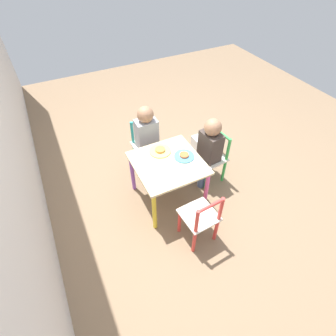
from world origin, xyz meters
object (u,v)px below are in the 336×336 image
object	(u,v)px
chair_red	(201,219)
child_right	(148,136)
chair_green	(212,158)
storage_bin	(207,145)
child_front	(208,147)
plate_front	(184,156)
chair_teal	(146,146)
kids_table	(168,168)
plate_right	(160,151)

from	to	relation	value
chair_red	child_right	world-z (taller)	child_right
chair_green	chair_red	size ratio (longest dim) A/B	1.00
child_right	storage_bin	distance (m)	0.78
chair_green	child_front	xyz separation A→B (m)	(-0.01, 0.06, 0.16)
child_front	plate_front	distance (m)	0.28
chair_red	chair_green	bearing A→B (deg)	-134.17
plate_front	storage_bin	xyz separation A→B (m)	(0.42, -0.54, -0.38)
chair_red	child_front	distance (m)	0.69
chair_teal	chair_green	xyz separation A→B (m)	(-0.45, -0.49, 0.00)
chair_green	chair_red	xyz separation A→B (m)	(-0.54, 0.46, 0.00)
kids_table	chair_teal	size ratio (longest dim) A/B	1.06
chair_teal	chair_red	size ratio (longest dim) A/B	1.00
chair_red	kids_table	bearing A→B (deg)	-90.00
chair_red	chair_teal	bearing A→B (deg)	-92.18
chair_red	storage_bin	distance (m)	1.14
chair_green	child_right	size ratio (longest dim) A/B	0.72
child_front	plate_right	xyz separation A→B (m)	(0.11, 0.43, 0.04)
chair_teal	chair_green	distance (m)	0.66
kids_table	plate_front	world-z (taller)	plate_front
plate_right	chair_green	bearing A→B (deg)	-102.17
chair_green	plate_front	bearing A→B (deg)	-87.54
child_front	plate_right	bearing A→B (deg)	-110.13
chair_red	child_right	size ratio (longest dim) A/B	0.72
kids_table	storage_bin	xyz separation A→B (m)	(0.42, -0.70, -0.31)
kids_table	plate_front	bearing A→B (deg)	-90.00
chair_green	plate_front	xyz separation A→B (m)	(-0.05, 0.34, 0.20)
chair_green	plate_right	size ratio (longest dim) A/B	2.79
child_right	plate_right	bearing A→B (deg)	-90.29
kids_table	chair_teal	distance (m)	0.51
storage_bin	plate_front	bearing A→B (deg)	127.51
child_right	storage_bin	bearing A→B (deg)	-0.69
chair_red	plate_front	size ratio (longest dim) A/B	3.05
plate_right	storage_bin	distance (m)	0.84
chair_teal	storage_bin	size ratio (longest dim) A/B	1.96
chair_red	plate_front	world-z (taller)	chair_red
kids_table	child_right	size ratio (longest dim) A/B	0.76
child_right	storage_bin	size ratio (longest dim) A/B	2.71
kids_table	child_front	size ratio (longest dim) A/B	0.78
kids_table	chair_green	size ratio (longest dim) A/B	1.06
child_right	child_front	size ratio (longest dim) A/B	1.03
chair_green	plate_right	xyz separation A→B (m)	(0.11, 0.49, 0.20)
storage_bin	kids_table	bearing A→B (deg)	120.91
chair_teal	chair_red	world-z (taller)	same
kids_table	plate_right	world-z (taller)	plate_right
chair_teal	plate_right	bearing A→B (deg)	-90.24
chair_green	child_front	world-z (taller)	child_front
chair_teal	child_right	world-z (taller)	child_right
storage_bin	plate_right	bearing A→B (deg)	110.73
kids_table	chair_red	size ratio (longest dim) A/B	1.06
chair_red	child_front	xyz separation A→B (m)	(0.53, -0.40, 0.16)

